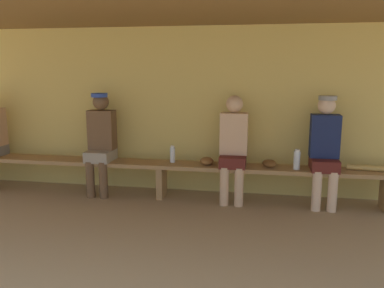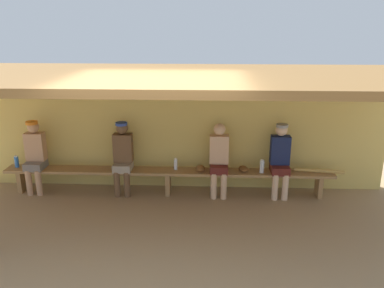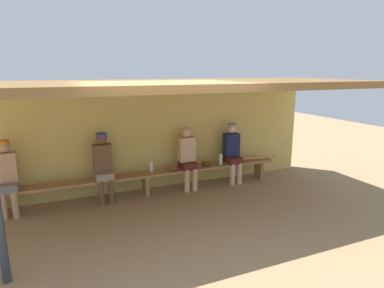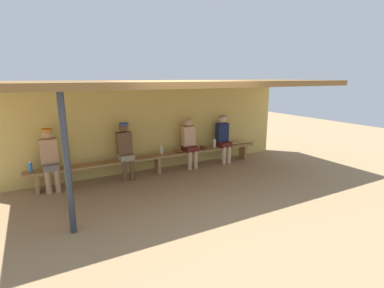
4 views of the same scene
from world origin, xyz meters
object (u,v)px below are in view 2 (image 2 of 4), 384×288
water_bottle_clear (176,164)px  water_bottle_green (17,162)px  player_in_blue (219,157)px  baseball_glove_worn (200,168)px  baseball_glove_dark_brown (243,169)px  player_with_sunglasses (280,157)px  player_middle (35,153)px  baseball_bat (319,171)px  bench (168,174)px  water_bottle_blue (262,166)px  player_in_white (123,155)px

water_bottle_clear → water_bottle_green: size_ratio=0.98×
player_in_blue → water_bottle_clear: bearing=176.6°
baseball_glove_worn → baseball_glove_dark_brown: size_ratio=1.00×
player_with_sunglasses → player_middle: bearing=180.0°
baseball_glove_worn → baseball_bat: bearing=-102.5°
bench → baseball_bat: 2.73m
player_with_sunglasses → baseball_glove_dark_brown: bearing=179.0°
bench → player_with_sunglasses: (2.02, 0.00, 0.36)m
baseball_bat → water_bottle_blue: bearing=-170.7°
player_with_sunglasses → baseball_bat: (0.71, -0.00, -0.25)m
water_bottle_green → baseball_glove_worn: water_bottle_green is taller
player_in_white → baseball_glove_worn: player_in_white is taller
player_middle → baseball_glove_dark_brown: (3.82, 0.01, -0.24)m
baseball_glove_dark_brown → bench: bearing=82.0°
water_bottle_blue → baseball_bat: water_bottle_blue is taller
player_with_sunglasses → water_bottle_blue: 0.37m
water_bottle_green → baseball_bat: 5.55m
bench → player_in_blue: (0.93, 0.00, 0.34)m
bench → water_bottle_clear: bearing=19.5°
player_in_blue → water_bottle_clear: 0.81m
baseball_bat → water_bottle_clear: bearing=-174.3°
player_with_sunglasses → player_in_blue: player_with_sunglasses is taller
baseball_bat → player_middle: bearing=-173.3°
player_middle → water_bottle_clear: (2.58, 0.05, -0.18)m
bench → player_middle: (-2.45, 0.00, 0.36)m
player_in_blue → baseball_glove_dark_brown: player_in_blue is taller
player_middle → water_bottle_blue: bearing=-0.7°
player_middle → water_bottle_clear: size_ratio=6.11×
water_bottle_blue → player_in_white: bearing=178.9°
player_with_sunglasses → water_bottle_clear: size_ratio=6.11×
player_in_white → water_bottle_green: bearing=179.1°
player_with_sunglasses → water_bottle_green: size_ratio=6.00×
player_middle → baseball_glove_worn: size_ratio=5.60×
baseball_glove_dark_brown → baseball_bat: (1.35, -0.01, -0.01)m
bench → player_middle: size_ratio=4.46×
baseball_bat → player_in_white: bearing=-173.3°
player_in_white → water_bottle_clear: player_in_white is taller
player_middle → player_in_white: same height
player_middle → baseball_glove_worn: 3.05m
bench → water_bottle_green: size_ratio=26.75×
baseball_glove_worn → player_with_sunglasses: bearing=-102.5°
water_bottle_blue → baseball_glove_dark_brown: 0.34m
baseball_glove_dark_brown → baseball_bat: baseball_glove_dark_brown is taller
player_with_sunglasses → water_bottle_blue: bearing=-171.2°
water_bottle_green → baseball_bat: (5.55, -0.03, -0.07)m
baseball_glove_worn → water_bottle_green: bearing=77.4°
bench → player_in_blue: size_ratio=4.49×
water_bottle_clear → baseball_glove_worn: water_bottle_clear is taller
player_in_white → player_middle: bearing=180.0°
player_in_white → baseball_glove_worn: (1.41, 0.01, -0.24)m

